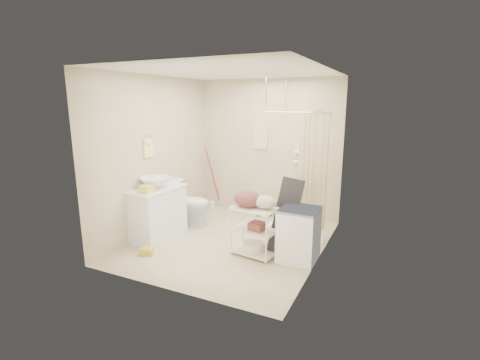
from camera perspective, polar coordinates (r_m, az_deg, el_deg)
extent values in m
plane|color=beige|center=(5.62, -1.53, -10.09)|extent=(3.20, 3.20, 0.00)
cube|color=silver|center=(5.19, -1.71, 17.38)|extent=(2.80, 3.20, 0.04)
cube|color=beige|center=(6.70, 4.61, 5.16)|extent=(2.80, 0.04, 2.60)
cube|color=beige|center=(3.92, -12.26, -0.51)|extent=(2.80, 0.04, 2.60)
cube|color=beige|center=(6.01, -13.64, 3.97)|extent=(0.04, 3.20, 2.60)
cube|color=beige|center=(4.79, 13.49, 1.82)|extent=(0.04, 3.20, 2.60)
cube|color=silver|center=(5.81, -13.38, -5.27)|extent=(0.59, 0.98, 0.84)
imported|color=silver|center=(5.69, -13.63, -0.41)|extent=(0.51, 0.51, 0.17)
cube|color=#D9CB45|center=(5.41, -15.06, -1.47)|extent=(0.23, 0.19, 0.11)
cube|color=gold|center=(5.33, -15.06, -11.06)|extent=(0.31, 0.28, 0.14)
imported|color=silver|center=(6.31, -8.37, -3.73)|extent=(0.82, 0.50, 0.81)
imported|color=brown|center=(6.77, 3.00, -4.61)|extent=(0.20, 0.16, 0.32)
imported|color=#985735|center=(6.78, 4.93, -4.74)|extent=(0.21, 0.21, 0.30)
cube|color=beige|center=(6.71, 3.37, 6.91)|extent=(0.28, 0.03, 0.42)
imported|color=white|center=(6.41, 9.79, 5.82)|extent=(0.10, 0.10, 0.22)
imported|color=#4969B4|center=(6.40, 10.70, 5.55)|extent=(0.09, 0.09, 0.16)
cube|color=white|center=(4.97, 9.63, -8.73)|extent=(0.52, 0.53, 0.75)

